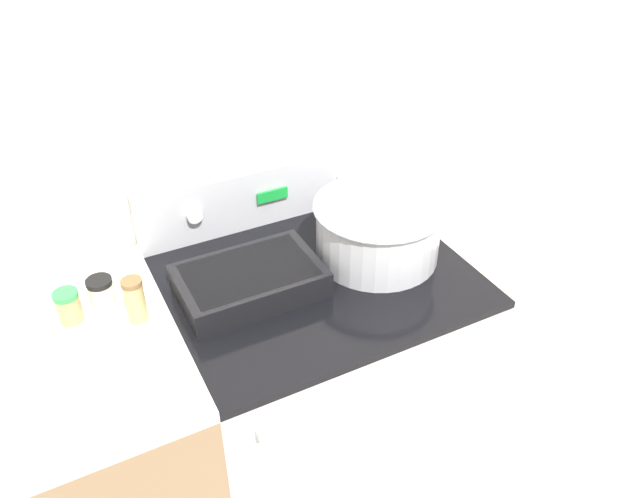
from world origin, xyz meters
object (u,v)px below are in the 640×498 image
(spice_jar_brown_cap, at_px, (135,300))
(spice_jar_green_cap, at_px, (69,306))
(mixing_bowl, at_px, (378,227))
(casserole_dish, at_px, (250,279))
(spice_jar_black_cap, at_px, (102,294))
(ladle, at_px, (416,215))

(spice_jar_brown_cap, distance_m, spice_jar_green_cap, 0.15)
(mixing_bowl, relative_size, casserole_dish, 0.99)
(casserole_dish, xyz_separation_m, spice_jar_brown_cap, (-0.27, 0.01, 0.03))
(mixing_bowl, relative_size, spice_jar_black_cap, 3.96)
(spice_jar_brown_cap, height_order, spice_jar_green_cap, spice_jar_brown_cap)
(spice_jar_green_cap, bearing_deg, mixing_bowl, -6.86)
(ladle, height_order, spice_jar_green_cap, spice_jar_green_cap)
(mixing_bowl, distance_m, spice_jar_brown_cap, 0.62)
(mixing_bowl, xyz_separation_m, spice_jar_brown_cap, (-0.62, 0.02, -0.02))
(ladle, bearing_deg, mixing_bowl, -155.66)
(mixing_bowl, xyz_separation_m, spice_jar_black_cap, (-0.68, 0.09, -0.03))
(mixing_bowl, bearing_deg, casserole_dish, 178.04)
(spice_jar_green_cap, bearing_deg, casserole_dish, -11.05)
(mixing_bowl, distance_m, casserole_dish, 0.35)
(ladle, distance_m, spice_jar_brown_cap, 0.80)
(ladle, relative_size, spice_jar_green_cap, 3.36)
(ladle, xyz_separation_m, spice_jar_brown_cap, (-0.80, -0.06, 0.04))
(mixing_bowl, relative_size, spice_jar_brown_cap, 3.03)
(mixing_bowl, xyz_separation_m, spice_jar_green_cap, (-0.75, 0.09, -0.04))
(spice_jar_brown_cap, xyz_separation_m, spice_jar_black_cap, (-0.06, 0.07, -0.01))
(mixing_bowl, height_order, ladle, mixing_bowl)
(spice_jar_brown_cap, bearing_deg, ladle, 4.12)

